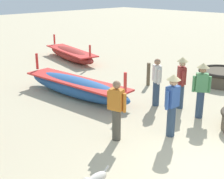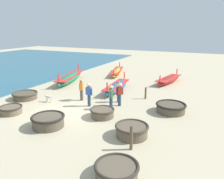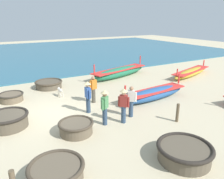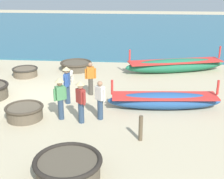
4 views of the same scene
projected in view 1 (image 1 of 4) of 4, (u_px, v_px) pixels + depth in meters
The scene contains 10 objects.
ground_plane at pixel (219, 172), 6.59m from camera, with size 80.00×80.00×0.00m, color #C6B793.
coracle_center at pixel (223, 76), 12.46m from camera, with size 1.92×1.92×0.59m.
long_boat_ochre_hull at pixel (76, 87), 11.03m from camera, with size 1.37×4.83×1.26m.
long_boat_white_hull at pixel (71, 54), 16.57m from camera, with size 1.87×4.64×1.11m.
fisherman_standing_right at pixel (157, 81), 10.02m from camera, with size 0.38×0.44×1.57m.
fisherman_hauling at pixel (181, 79), 9.78m from camera, with size 0.40×0.40×1.67m.
fisherman_by_coracle at pixel (201, 87), 9.04m from camera, with size 0.38×0.45×1.67m.
fisherman_with_hat at pixel (117, 109), 7.72m from camera, with size 0.30×0.51×1.57m.
fisherman_crouching at pixel (172, 101), 7.89m from camera, with size 0.53×0.36×1.67m.
mooring_post_shoreline at pixel (148, 74), 12.24m from camera, with size 0.14×0.14×0.90m, color brown.
Camera 1 is at (-5.65, -2.44, 3.72)m, focal length 50.00 mm.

